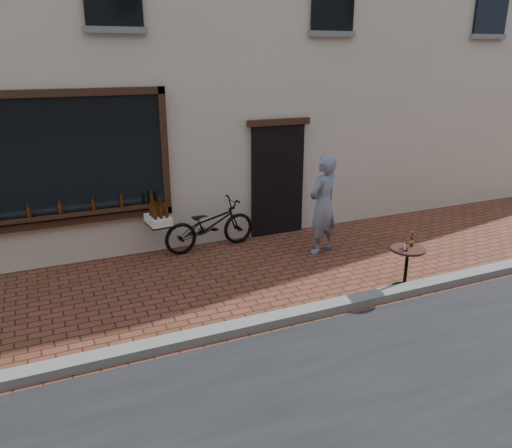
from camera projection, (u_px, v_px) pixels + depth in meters
name	position (u px, v px, depth m)	size (l,w,h in m)	color
ground	(262.00, 335.00, 6.53)	(90.00, 90.00, 0.00)	#562F1B
kerb	(256.00, 324.00, 6.68)	(90.00, 0.25, 0.12)	slate
cargo_bicycle	(208.00, 225.00, 9.28)	(2.10, 0.80, 1.00)	black
bistro_table	(407.00, 260.00, 7.67)	(0.53, 0.53, 0.91)	black
pedestrian	(323.00, 205.00, 9.00)	(0.66, 0.43, 1.81)	slate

